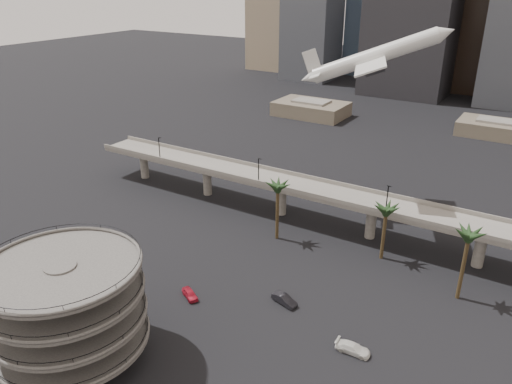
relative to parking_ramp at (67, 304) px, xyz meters
The scene contains 9 objects.
ground 16.79m from the parking_ramp, 17.10° to the left, with size 700.00×700.00×0.00m, color black.
parking_ramp is the anchor object (origin of this frame).
overpass 60.46m from the parking_ramp, 77.57° to the left, with size 130.00×9.30×14.70m.
palm_trees 61.97m from the parking_ramp, 56.18° to the left, with size 54.40×18.40×14.00m.
low_buildings 147.81m from the parking_ramp, 82.26° to the left, with size 135.00×27.50×6.80m.
airborne_jet 77.92m from the parking_ramp, 76.61° to the left, with size 31.46×29.21×14.74m.
car_a 23.34m from the parking_ramp, 77.39° to the left, with size 1.74×4.34×1.48m, color red.
car_b 35.66m from the parking_ramp, 55.12° to the left, with size 1.72×4.95×1.63m, color black.
car_c 42.46m from the parking_ramp, 33.72° to the left, with size 2.17×5.35×1.55m, color white.
Camera 1 is at (40.51, -39.26, 52.73)m, focal length 35.00 mm.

